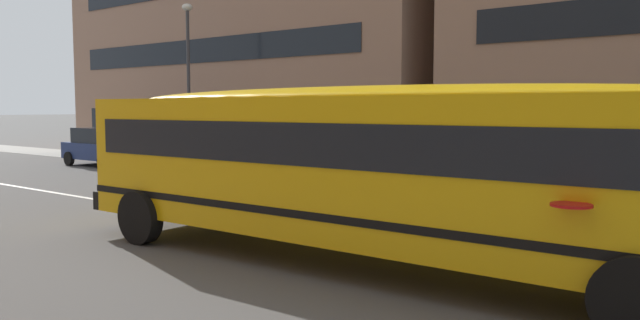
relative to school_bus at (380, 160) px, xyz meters
The scene contains 6 objects.
ground_plane 4.04m from the school_bus, 160.24° to the left, with size 400.00×400.00×0.00m, color #54514F.
sidewalk_far 10.33m from the school_bus, 109.77° to the left, with size 120.00×3.00×0.01m, color gray.
lane_centreline 4.03m from the school_bus, 160.24° to the left, with size 110.00×0.16×0.01m, color silver.
school_bus is the anchor object (origin of this frame).
parked_car_dark_blue_beside_sign 19.76m from the school_bus, 159.53° to the left, with size 3.92×1.91×1.64m.
street_lamp 17.75m from the school_bus, 149.58° to the left, with size 0.44×0.44×6.80m.
Camera 1 is at (8.61, -9.35, 2.52)m, focal length 34.55 mm.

